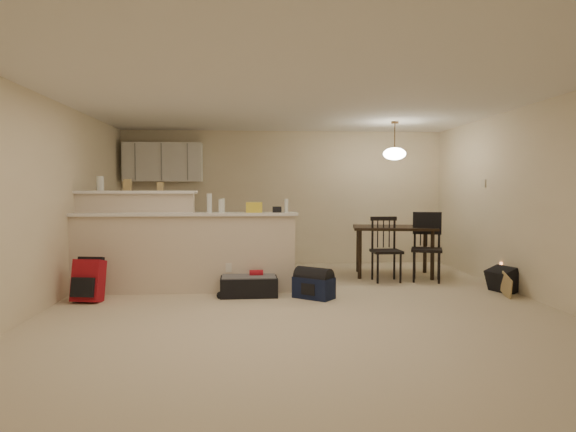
{
  "coord_description": "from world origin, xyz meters",
  "views": [
    {
      "loc": [
        -0.56,
        -6.15,
        1.41
      ],
      "look_at": [
        -0.1,
        0.7,
        1.05
      ],
      "focal_mm": 32.0,
      "sensor_mm": 36.0,
      "label": 1
    }
  ],
  "objects": [
    {
      "name": "room",
      "position": [
        0.0,
        0.0,
        1.25
      ],
      "size": [
        7.0,
        7.02,
        2.5
      ],
      "color": "beige",
      "rests_on": "ground"
    },
    {
      "name": "breakfast_bar",
      "position": [
        -1.76,
        0.98,
        0.61
      ],
      "size": [
        3.08,
        0.58,
        1.39
      ],
      "color": "beige",
      "rests_on": "ground"
    },
    {
      "name": "upper_cabinets",
      "position": [
        -2.2,
        3.32,
        1.9
      ],
      "size": [
        1.4,
        0.34,
        0.7
      ],
      "primitive_type": "cube",
      "color": "white",
      "rests_on": "room"
    },
    {
      "name": "kitchen_counter",
      "position": [
        -2.0,
        3.19,
        0.45
      ],
      "size": [
        1.8,
        0.6,
        0.9
      ],
      "primitive_type": "cube",
      "color": "white",
      "rests_on": "ground"
    },
    {
      "name": "thermostat",
      "position": [
        2.98,
        1.55,
        1.5
      ],
      "size": [
        0.02,
        0.12,
        0.12
      ],
      "primitive_type": "cube",
      "color": "beige",
      "rests_on": "room"
    },
    {
      "name": "jar",
      "position": [
        -2.68,
        1.12,
        1.49
      ],
      "size": [
        0.1,
        0.1,
        0.2
      ],
      "primitive_type": "cylinder",
      "color": "silver",
      "rests_on": "breakfast_bar"
    },
    {
      "name": "cereal_box",
      "position": [
        -2.31,
        1.12,
        1.47
      ],
      "size": [
        0.1,
        0.07,
        0.16
      ],
      "primitive_type": "cube",
      "color": "tan",
      "rests_on": "breakfast_bar"
    },
    {
      "name": "small_box",
      "position": [
        -1.86,
        1.12,
        1.45
      ],
      "size": [
        0.08,
        0.06,
        0.12
      ],
      "primitive_type": "cube",
      "color": "tan",
      "rests_on": "breakfast_bar"
    },
    {
      "name": "bottle_a",
      "position": [
        -1.16,
        0.9,
        1.22
      ],
      "size": [
        0.07,
        0.07,
        0.26
      ],
      "primitive_type": "cylinder",
      "color": "silver",
      "rests_on": "breakfast_bar"
    },
    {
      "name": "bottle_b",
      "position": [
        -1.01,
        0.9,
        1.18
      ],
      "size": [
        0.06,
        0.06,
        0.18
      ],
      "primitive_type": "cylinder",
      "color": "silver",
      "rests_on": "breakfast_bar"
    },
    {
      "name": "bag_lump",
      "position": [
        -0.55,
        0.9,
        1.16
      ],
      "size": [
        0.22,
        0.18,
        0.14
      ],
      "primitive_type": "cube",
      "color": "tan",
      "rests_on": "breakfast_bar"
    },
    {
      "name": "pouch",
      "position": [
        -0.24,
        0.9,
        1.13
      ],
      "size": [
        0.12,
        0.1,
        0.08
      ],
      "primitive_type": "cube",
      "color": "tan",
      "rests_on": "breakfast_bar"
    },
    {
      "name": "extra_item_x",
      "position": [
        -0.98,
        0.9,
        1.19
      ],
      "size": [
        0.05,
        0.05,
        0.19
      ],
      "primitive_type": "cylinder",
      "color": "silver",
      "rests_on": "breakfast_bar"
    },
    {
      "name": "extra_item_y",
      "position": [
        -0.11,
        0.9,
        1.18
      ],
      "size": [
        0.05,
        0.05,
        0.18
      ],
      "primitive_type": "cylinder",
      "color": "silver",
      "rests_on": "breakfast_bar"
    },
    {
      "name": "dining_table",
      "position": [
        1.71,
        2.02,
        0.71
      ],
      "size": [
        1.41,
        1.06,
        0.81
      ],
      "rotation": [
        0.0,
        0.0,
        -0.16
      ],
      "color": "black",
      "rests_on": "ground"
    },
    {
      "name": "pendant_lamp",
      "position": [
        1.71,
        2.02,
        1.99
      ],
      "size": [
        0.36,
        0.36,
        0.62
      ],
      "color": "brown",
      "rests_on": "room"
    },
    {
      "name": "dining_chair_near",
      "position": [
        1.46,
        1.51,
        0.49
      ],
      "size": [
        0.44,
        0.42,
        0.98
      ],
      "primitive_type": null,
      "rotation": [
        0.0,
        0.0,
        0.01
      ],
      "color": "black",
      "rests_on": "ground"
    },
    {
      "name": "dining_chair_far",
      "position": [
        2.08,
        1.49,
        0.52
      ],
      "size": [
        0.57,
        0.55,
        1.03
      ],
      "primitive_type": null,
      "rotation": [
        0.0,
        0.0,
        -0.33
      ],
      "color": "black",
      "rests_on": "ground"
    },
    {
      "name": "suitcase",
      "position": [
        -0.63,
        0.61,
        0.13
      ],
      "size": [
        0.76,
        0.5,
        0.25
      ],
      "primitive_type": "cube",
      "rotation": [
        0.0,
        0.0,
        0.03
      ],
      "color": "black",
      "rests_on": "ground"
    },
    {
      "name": "red_backpack",
      "position": [
        -2.63,
        0.37,
        0.26
      ],
      "size": [
        0.38,
        0.28,
        0.52
      ],
      "primitive_type": "cube",
      "rotation": [
        0.0,
        0.0,
        -0.17
      ],
      "color": "#A4121D",
      "rests_on": "ground"
    },
    {
      "name": "navy_duffel",
      "position": [
        0.21,
        0.38,
        0.14
      ],
      "size": [
        0.56,
        0.53,
        0.27
      ],
      "primitive_type": "cube",
      "rotation": [
        0.0,
        0.0,
        -0.67
      ],
      "color": "#101833",
      "rests_on": "ground"
    },
    {
      "name": "black_daypack",
      "position": [
        2.85,
        0.61,
        0.16
      ],
      "size": [
        0.36,
        0.43,
        0.32
      ],
      "primitive_type": "cube",
      "rotation": [
        0.0,
        0.0,
        1.9
      ],
      "color": "black",
      "rests_on": "ground"
    },
    {
      "name": "cardboard_sheet",
      "position": [
        2.74,
        0.3,
        0.14
      ],
      "size": [
        0.07,
        0.37,
        0.28
      ],
      "primitive_type": "cube",
      "rotation": [
        0.0,
        0.0,
        1.42
      ],
      "color": "tan",
      "rests_on": "ground"
    }
  ]
}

